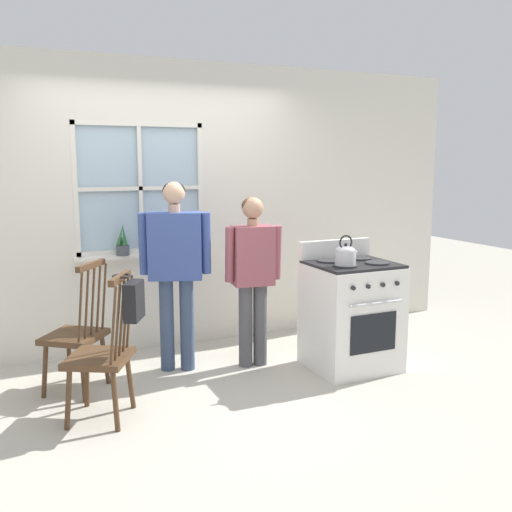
# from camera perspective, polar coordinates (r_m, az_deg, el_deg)

# --- Properties ---
(ground_plane) EXTENTS (16.00, 16.00, 0.00)m
(ground_plane) POSITION_cam_1_polar(r_m,az_deg,el_deg) (4.48, -3.87, -13.92)
(ground_plane) COLOR #B2AD9E
(wall_back) EXTENTS (6.40, 0.16, 2.70)m
(wall_back) POSITION_cam_1_polar(r_m,az_deg,el_deg) (5.47, -9.02, 4.76)
(wall_back) COLOR silver
(wall_back) RESTS_ON ground_plane
(chair_by_window) EXTENTS (0.55, 0.56, 1.03)m
(chair_by_window) POSITION_cam_1_polar(r_m,az_deg,el_deg) (4.11, -15.13, -9.70)
(chair_by_window) COLOR #4C331E
(chair_by_window) RESTS_ON ground_plane
(chair_near_wall) EXTENTS (0.57, 0.58, 1.03)m
(chair_near_wall) POSITION_cam_1_polar(r_m,az_deg,el_deg) (4.64, -17.47, -7.57)
(chair_near_wall) COLOR #4C331E
(chair_near_wall) RESTS_ON ground_plane
(person_elderly_left) EXTENTS (0.60, 0.35, 1.61)m
(person_elderly_left) POSITION_cam_1_polar(r_m,az_deg,el_deg) (4.81, -8.06, -0.27)
(person_elderly_left) COLOR #384766
(person_elderly_left) RESTS_ON ground_plane
(person_teen_center) EXTENTS (0.51, 0.25, 1.48)m
(person_teen_center) POSITION_cam_1_polar(r_m,az_deg,el_deg) (4.89, -0.32, -1.19)
(person_teen_center) COLOR #4C4C51
(person_teen_center) RESTS_ON ground_plane
(stove) EXTENTS (0.71, 0.68, 1.08)m
(stove) POSITION_cam_1_polar(r_m,az_deg,el_deg) (5.00, 9.49, -5.76)
(stove) COLOR white
(stove) RESTS_ON ground_plane
(kettle) EXTENTS (0.21, 0.17, 0.25)m
(kettle) POSITION_cam_1_polar(r_m,az_deg,el_deg) (4.69, 8.95, 0.14)
(kettle) COLOR #B7B7BC
(kettle) RESTS_ON stove
(potted_plant) EXTENTS (0.12, 0.12, 0.29)m
(potted_plant) POSITION_cam_1_polar(r_m,az_deg,el_deg) (5.32, -13.18, 1.04)
(potted_plant) COLOR #42474C
(potted_plant) RESTS_ON wall_back
(handbag) EXTENTS (0.25, 0.24, 0.31)m
(handbag) POSITION_cam_1_polar(r_m,az_deg,el_deg) (3.93, -12.16, -4.30)
(handbag) COLOR black
(handbag) RESTS_ON chair_by_window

